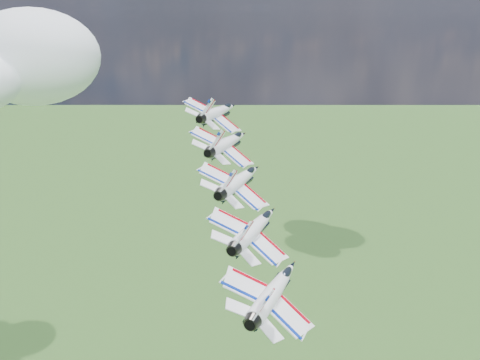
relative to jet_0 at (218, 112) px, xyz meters
The scene contains 5 objects.
jet_0 is the anchor object (origin of this frame).
jet_1 11.90m from the jet_0, 52.36° to the right, with size 11.34×16.80×5.02m, color white, non-canonical shape.
jet_2 23.80m from the jet_0, 52.36° to the right, with size 11.34×16.80×5.02m, color white, non-canonical shape.
jet_3 35.70m from the jet_0, 52.36° to the right, with size 11.34×16.80×5.02m, color white, non-canonical shape.
jet_4 47.60m from the jet_0, 52.36° to the right, with size 11.34×16.80×5.02m, color white, non-canonical shape.
Camera 1 is at (17.52, -55.98, 173.18)m, focal length 40.00 mm.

